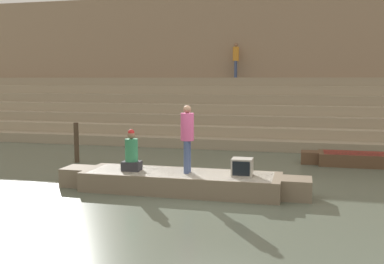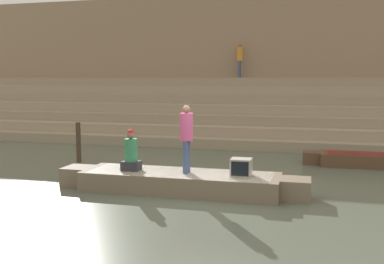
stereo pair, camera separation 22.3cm
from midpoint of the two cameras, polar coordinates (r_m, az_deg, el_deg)
ground_plane at (r=11.11m, az=3.18°, el=-8.16°), size 120.00×120.00×0.00m
ghat_steps at (r=21.41m, az=9.06°, el=1.81°), size 36.00×5.58×2.93m
back_wall at (r=23.92m, az=9.82°, el=8.37°), size 34.20×1.28×7.21m
rowboat_main at (r=11.53m, az=-0.99°, el=-6.27°), size 6.48×1.54×0.49m
person_standing at (r=11.27m, az=-0.15°, el=-0.26°), size 0.33×0.33×1.71m
person_rowing at (r=11.75m, az=-7.21°, el=-2.77°), size 0.47×0.37×1.08m
tv_set at (r=11.10m, az=6.84°, el=-4.47°), size 0.50×0.44×0.43m
mooring_post at (r=15.93m, az=-13.83°, el=-1.28°), size 0.16×0.16×1.37m
person_on_steps at (r=23.10m, az=6.35°, el=9.40°), size 0.31×0.31×1.74m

